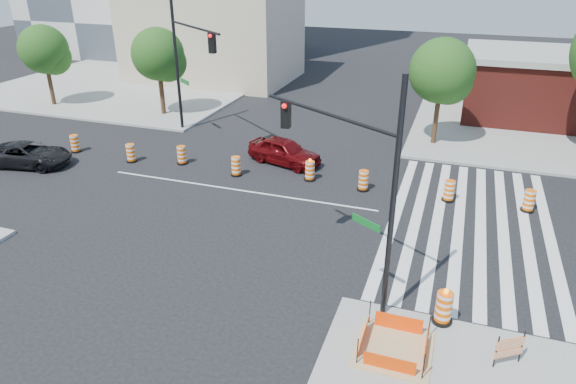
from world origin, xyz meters
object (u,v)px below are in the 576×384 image
red_coupe (284,151)px  signal_pole_se (354,167)px  dark_suv (28,154)px  signal_pole_nw (187,52)px

red_coupe → signal_pole_se: (6.03, -10.63, 4.00)m
red_coupe → dark_suv: (-13.18, -4.86, -0.08)m
signal_pole_nw → signal_pole_se: bearing=-6.7°
red_coupe → signal_pole_nw: size_ratio=0.49×
dark_suv → signal_pole_se: signal_pole_se is taller
signal_pole_se → signal_pole_nw: (-13.00, 12.99, 0.58)m
signal_pole_nw → red_coupe: bearing=19.6°
red_coupe → signal_pole_nw: bearing=87.7°
dark_suv → signal_pole_nw: size_ratio=0.53×
red_coupe → signal_pole_se: signal_pole_se is taller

